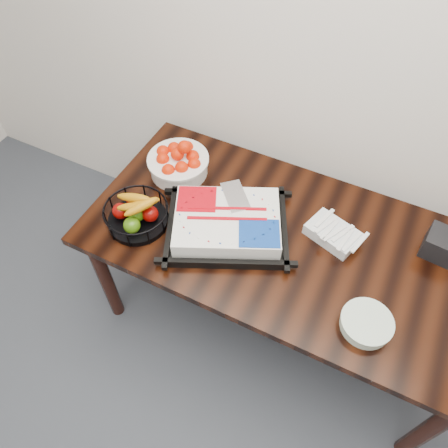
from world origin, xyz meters
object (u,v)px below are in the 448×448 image
at_px(fruit_basket, 136,214).
at_px(napkin_box, 444,246).
at_px(table, 286,250).
at_px(cake_tray, 227,223).
at_px(plate_stack, 366,324).
at_px(tangerine_bowl, 178,160).

height_order(fruit_basket, napkin_box, fruit_basket).
relative_size(fruit_basket, napkin_box, 1.85).
height_order(table, cake_tray, cake_tray).
bearing_deg(napkin_box, plate_stack, -112.31).
bearing_deg(plate_stack, tangerine_bowl, 159.02).
bearing_deg(table, cake_tray, -163.59).
height_order(table, fruit_basket, fruit_basket).
distance_m(table, napkin_box, 0.67).
xyz_separation_m(tangerine_bowl, napkin_box, (1.25, 0.07, -0.03)).
bearing_deg(plate_stack, table, 148.15).
bearing_deg(table, napkin_box, 19.71).
distance_m(cake_tray, fruit_basket, 0.41).
distance_m(cake_tray, plate_stack, 0.70).
xyz_separation_m(table, napkin_box, (0.61, 0.22, 0.14)).
height_order(table, plate_stack, plate_stack).
xyz_separation_m(tangerine_bowl, fruit_basket, (-0.00, -0.36, -0.02)).
bearing_deg(table, fruit_basket, -161.28).
bearing_deg(tangerine_bowl, napkin_box, 3.38).
bearing_deg(table, tangerine_bowl, 167.14).
bearing_deg(fruit_basket, cake_tray, 20.27).
distance_m(tangerine_bowl, plate_stack, 1.13).
bearing_deg(cake_tray, table, 16.41).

